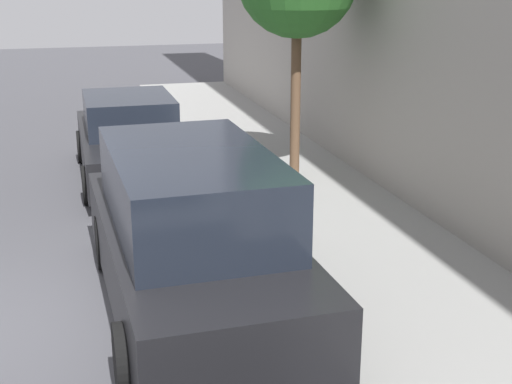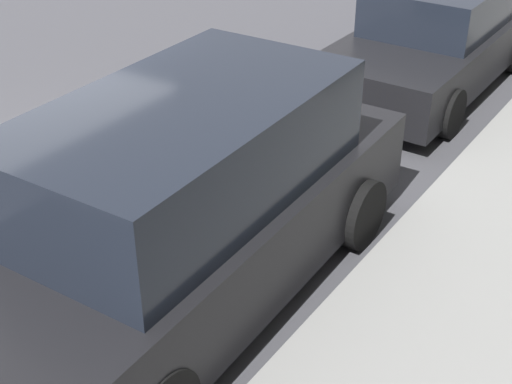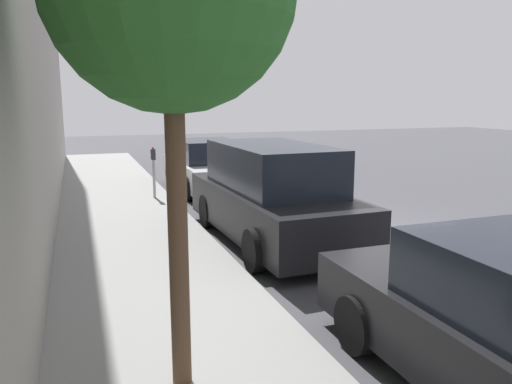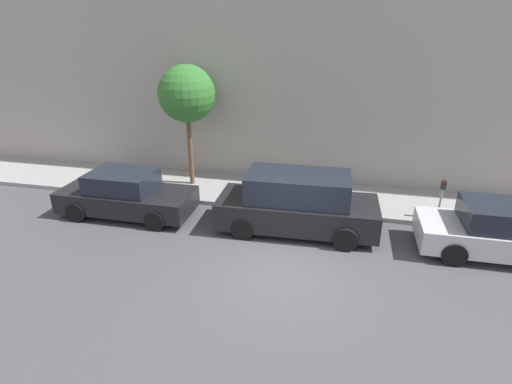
# 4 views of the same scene
# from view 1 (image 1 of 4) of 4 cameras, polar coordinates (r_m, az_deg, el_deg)

# --- Properties ---
(sidewalk) EXTENTS (2.82, 32.00, 0.15)m
(sidewalk) POSITION_cam_1_polar(r_m,az_deg,el_deg) (9.13, 11.07, -6.86)
(sidewalk) COLOR gray
(sidewalk) RESTS_ON ground_plane
(parked_minivan_second) EXTENTS (2.04, 4.95, 1.90)m
(parked_minivan_second) POSITION_cam_1_polar(r_m,az_deg,el_deg) (8.03, -5.14, -3.51)
(parked_minivan_second) COLOR black
(parked_minivan_second) RESTS_ON ground_plane
(parked_sedan_third) EXTENTS (1.92, 4.50, 1.54)m
(parked_sedan_third) POSITION_cam_1_polar(r_m,az_deg,el_deg) (13.56, -10.01, 4.15)
(parked_sedan_third) COLOR black
(parked_sedan_third) RESTS_ON ground_plane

